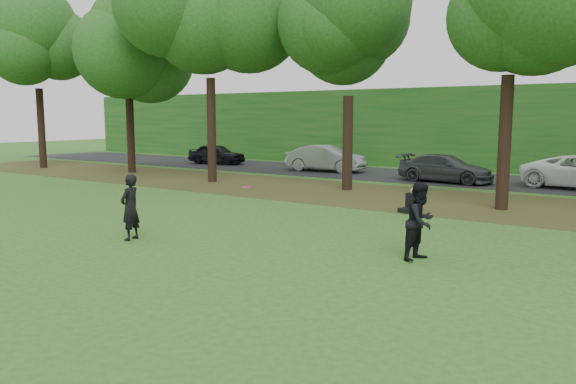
% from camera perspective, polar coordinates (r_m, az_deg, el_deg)
% --- Properties ---
extents(ground, '(120.00, 120.00, 0.00)m').
position_cam_1_polar(ground, '(12.27, -13.59, -7.75)').
color(ground, '#2B551A').
rests_on(ground, ground).
extents(leaf_litter, '(60.00, 7.00, 0.01)m').
position_cam_1_polar(leaf_litter, '(22.86, 11.52, -0.57)').
color(leaf_litter, '#4A361A').
rests_on(leaf_litter, ground).
extents(street, '(70.00, 7.00, 0.02)m').
position_cam_1_polar(street, '(30.32, 17.53, 1.24)').
color(street, black).
rests_on(street, ground).
extents(far_hedge, '(70.00, 3.00, 5.00)m').
position_cam_1_polar(far_hedge, '(35.93, 20.57, 6.04)').
color(far_hedge, '#154C18').
rests_on(far_hedge, ground).
extents(player_left, '(0.54, 0.71, 1.73)m').
position_cam_1_polar(player_left, '(15.22, -15.74, -1.52)').
color(player_left, black).
rests_on(player_left, ground).
extents(player_right, '(0.82, 0.97, 1.77)m').
position_cam_1_polar(player_right, '(12.96, 13.33, -2.92)').
color(player_right, black).
rests_on(player_right, ground).
extents(parked_cars, '(37.12, 3.68, 1.54)m').
position_cam_1_polar(parked_cars, '(29.15, 17.91, 2.43)').
color(parked_cars, black).
rests_on(parked_cars, street).
extents(frisbee, '(0.32, 0.32, 0.07)m').
position_cam_1_polar(frisbee, '(14.02, -4.19, 0.50)').
color(frisbee, '#DB126C').
rests_on(frisbee, ground).
extents(seated_person, '(0.62, 0.82, 0.83)m').
position_cam_1_polar(seated_person, '(19.49, 12.45, -1.09)').
color(seated_person, black).
rests_on(seated_person, ground).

